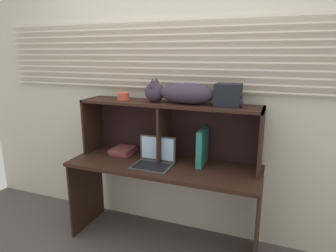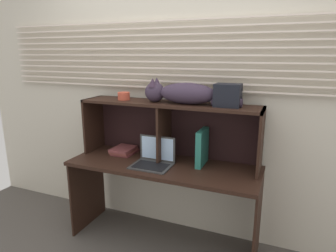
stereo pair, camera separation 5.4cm
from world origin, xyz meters
TOP-DOWN VIEW (x-y plane):
  - back_panel_with_blinds at (0.00, 0.55)m, footprint 4.40×0.08m
  - desk at (0.00, 0.23)m, footprint 1.58×0.55m
  - hutch_shelf_unit at (-0.00, 0.38)m, footprint 1.52×0.30m
  - cat at (0.11, 0.35)m, footprint 0.79×0.19m
  - laptop at (-0.06, 0.19)m, footprint 0.32×0.25m
  - binder_upright at (0.30, 0.35)m, footprint 0.05×0.24m
  - book_stack at (-0.43, 0.35)m, footprint 0.19×0.24m
  - small_basket at (-0.41, 0.35)m, footprint 0.10×0.10m
  - storage_box at (0.48, 0.35)m, footprint 0.19×0.15m

SIDE VIEW (x-z plane):
  - desk at x=0.00m, z-range 0.23..0.95m
  - book_stack at x=-0.43m, z-range 0.72..0.78m
  - laptop at x=-0.06m, z-range 0.66..0.88m
  - binder_upright at x=0.30m, z-range 0.72..1.02m
  - hutch_shelf_unit at x=0.00m, z-range 0.82..1.31m
  - small_basket at x=-0.41m, z-range 1.22..1.28m
  - back_panel_with_blinds at x=0.00m, z-range 0.01..2.51m
  - cat at x=0.11m, z-range 1.20..1.40m
  - storage_box at x=0.48m, z-range 1.22..1.39m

